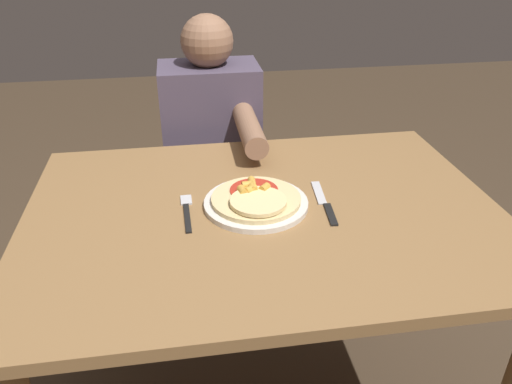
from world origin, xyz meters
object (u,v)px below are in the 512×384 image
fork (187,210)px  person_diner (213,152)px  knife (324,203)px  pizza (256,198)px  plate (256,203)px  dining_table (264,247)px

fork → person_diner: size_ratio=0.15×
knife → person_diner: 0.67m
pizza → knife: size_ratio=1.02×
plate → person_diner: (-0.06, 0.60, -0.12)m
knife → fork: bearing=177.1°
pizza → person_diner: 0.62m
dining_table → plate: bearing=136.8°
plate → fork: size_ratio=1.50×
plate → fork: bearing=179.8°
knife → dining_table: bearing=-180.0°
fork → pizza: bearing=-1.4°
plate → fork: 0.17m
fork → person_diner: person_diner is taller
plate → dining_table: bearing=-43.2°
pizza → knife: pizza is taller
plate → person_diner: bearing=96.2°
plate → pizza: pizza is taller
pizza → person_diner: person_diner is taller
knife → person_diner: (-0.24, 0.62, -0.12)m
dining_table → fork: (-0.19, 0.02, 0.12)m
pizza → knife: bearing=-4.3°
dining_table → fork: size_ratio=6.73×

